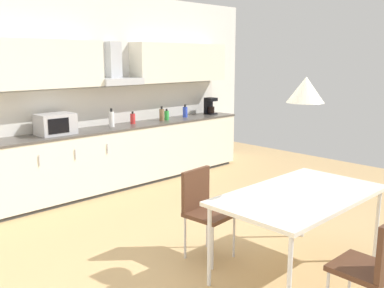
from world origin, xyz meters
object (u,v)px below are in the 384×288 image
Objects in this scene: microwave at (55,124)px; chair_far_left at (203,204)px; bottle_brown at (162,115)px; dining_table at (300,198)px; bottle_blue at (185,112)px; chair_near_left at (375,262)px; bottle_white at (112,119)px; coffee_maker at (210,106)px; pendant_lamp at (306,90)px; bottle_green at (167,115)px; bottle_red at (133,118)px.

microwave is 0.55× the size of chair_far_left.
bottle_brown is 3.06m from chair_far_left.
bottle_blue is at bearing 62.11° from dining_table.
bottle_white is at bearing 80.99° from chair_near_left.
bottle_white is at bearing 84.81° from dining_table.
bottle_brown is (-1.17, -0.04, -0.05)m from coffee_maker.
pendant_lamp is at bearing 75.96° from dining_table.
chair_far_left is (0.23, -2.55, -0.53)m from microwave.
chair_far_left is at bearing 113.79° from pendant_lamp.
bottle_blue is at bearing 4.65° from bottle_green.
bottle_red is (1.31, 0.06, -0.06)m from microwave.
bottle_red is (-0.53, 0.07, -0.02)m from bottle_brown.
bottle_white reaches higher than dining_table.
bottle_green is at bearing -178.54° from coffee_maker.
bottle_green is 0.85× the size of bottle_blue.
coffee_maker is at bearing -1.01° from bottle_red.
pendant_lamp reaches higher than bottle_green.
coffee_maker is at bearing 56.81° from chair_near_left.
chair_near_left is (-2.18, -4.27, -0.49)m from bottle_blue.
dining_table is (0.60, -3.39, -0.35)m from microwave.
microwave is 0.30× the size of dining_table.
bottle_white is (-0.94, 0.04, 0.02)m from bottle_brown.
bottle_brown is 1.07× the size of bottle_blue.
bottle_red is at bearing 75.87° from chair_near_left.
bottle_blue is 3.93m from pendant_lamp.
pendant_lamp reaches higher than chair_far_left.
bottle_brown is at bearing -0.28° from microwave.
chair_near_left is at bearing -86.88° from microwave.
bottle_blue is (1.10, -0.02, 0.01)m from bottle_red.
bottle_white is at bearing 84.81° from pendant_lamp.
bottle_blue reaches higher than dining_table.
chair_far_left is at bearing -122.46° from bottle_brown.
bottle_blue is (-0.61, 0.01, -0.06)m from coffee_maker.
chair_far_left is (-1.73, -2.55, -0.47)m from bottle_green.
bottle_blue is at bearing 49.86° from chair_far_left.
bottle_blue is at bearing 0.07° from bottle_white.
microwave is at bearing 93.12° from chair_near_left.
coffee_maker is 1.09× the size of bottle_white.
bottle_brown is 0.27× the size of chair_far_left.
bottle_red is 0.12× the size of dining_table.
bottle_green is at bearing -175.35° from bottle_blue.
bottle_green is (-1.06, -0.03, -0.07)m from coffee_maker.
microwave is 1.60× the size of coffee_maker.
dining_table is at bearing -125.30° from coffee_maker.
coffee_maker is 0.34× the size of chair_far_left.
bottle_white is 4.35m from chair_near_left.
bottle_white reaches higher than chair_near_left.
chair_near_left is (-1.08, -4.29, -0.48)m from bottle_red.
microwave is at bearing 99.96° from dining_table.
pendant_lamp reaches higher than bottle_blue.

